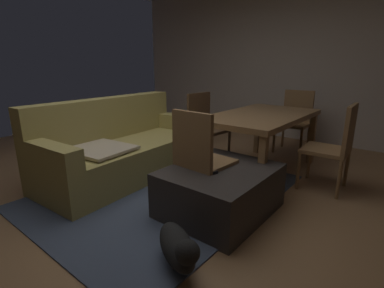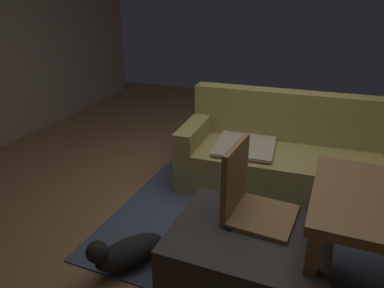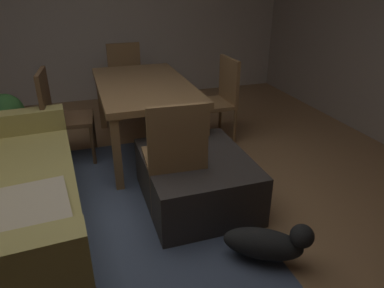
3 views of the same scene
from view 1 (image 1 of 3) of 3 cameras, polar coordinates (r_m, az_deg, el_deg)
name	(u,v)px [view 1 (image 1 of 3)]	position (r m, az deg, el deg)	size (l,w,h in m)	color
floor	(153,197)	(3.00, -7.81, -10.45)	(8.03, 8.03, 0.00)	olive
wall_right_window_side	(288,56)	(5.54, 18.59, 16.26)	(0.12, 6.68, 2.90)	#B2A59B
area_rug	(166,191)	(3.11, -5.12, -9.26)	(2.60, 2.00, 0.01)	#3D475B
couch	(122,149)	(3.54, -13.71, -1.03)	(2.10, 0.99, 0.92)	#9E8E4C
ottoman_coffee_table	(220,190)	(2.64, 5.63, -9.16)	(1.00, 0.82, 0.42)	#2D2826
tv_remote	(210,170)	(2.49, 3.70, -5.19)	(0.05, 0.16, 0.02)	black
dining_table	(261,120)	(3.55, 13.59, 4.64)	(1.63, 0.92, 0.74)	brown
dining_chair_north	(204,123)	(4.01, 2.50, 4.27)	(0.48, 0.48, 0.93)	#513823
dining_chair_west	(200,155)	(2.58, 1.57, -2.19)	(0.46, 0.46, 0.93)	brown
dining_chair_east	(295,117)	(4.68, 19.87, 4.99)	(0.46, 0.46, 0.93)	brown
dining_chair_south	(336,143)	(3.32, 26.76, 0.19)	(0.45, 0.45, 0.93)	brown
potted_plant	(198,125)	(4.88, 1.21, 3.90)	(0.39, 0.39, 0.57)	brown
small_dog	(178,247)	(1.98, -2.80, -19.75)	(0.44, 0.54, 0.29)	black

